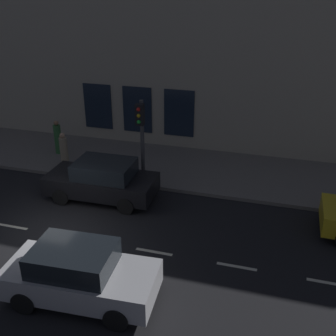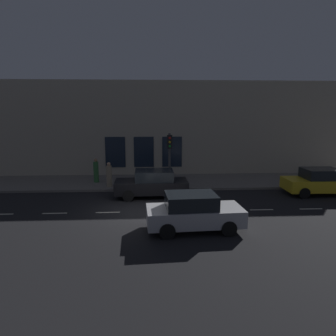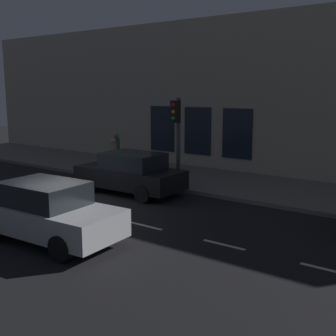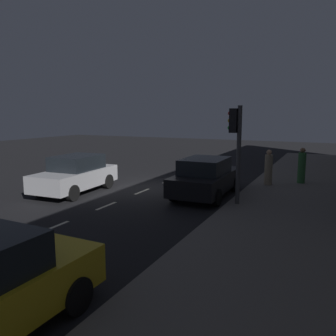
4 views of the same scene
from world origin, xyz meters
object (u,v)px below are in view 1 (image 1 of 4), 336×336
traffic_light (141,129)px  parked_car_2 (79,274)px  pedestrian_0 (58,138)px  pedestrian_1 (64,151)px  parked_car_0 (102,180)px

traffic_light → parked_car_2: traffic_light is taller
pedestrian_0 → parked_car_2: bearing=-41.6°
traffic_light → pedestrian_1: 4.23m
parked_car_2 → traffic_light: bearing=-178.0°
parked_car_0 → pedestrian_0: size_ratio=2.59×
parked_car_2 → pedestrian_0: (8.55, 5.58, 0.13)m
parked_car_0 → pedestrian_1: 3.43m
pedestrian_0 → pedestrian_1: 1.70m
parked_car_2 → pedestrian_1: 8.53m
traffic_light → parked_car_2: bearing=-174.7°
parked_car_2 → pedestrian_0: pedestrian_0 is taller
traffic_light → parked_car_0: size_ratio=0.81×
pedestrian_1 → traffic_light: bearing=-165.5°
pedestrian_0 → pedestrian_1: pedestrian_0 is taller
traffic_light → parked_car_0: 2.50m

